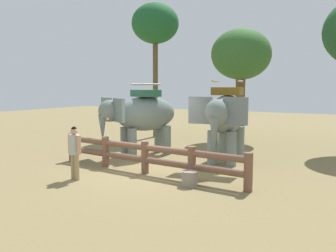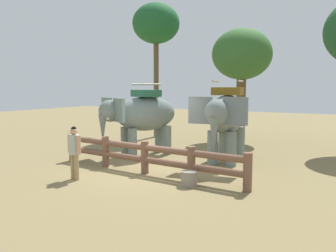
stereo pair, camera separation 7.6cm
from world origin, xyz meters
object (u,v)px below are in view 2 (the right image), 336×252
(log_fence, at_px, (145,155))
(elephant_near_left, at_px, (141,115))
(tree_back_center, at_px, (156,25))
(tourist_woman_in_black, at_px, (74,149))
(tree_far_right, at_px, (242,56))
(elephant_center, at_px, (226,116))
(feed_bucket, at_px, (189,179))

(log_fence, height_order, elephant_near_left, elephant_near_left)
(log_fence, relative_size, tree_back_center, 1.00)
(log_fence, height_order, tree_back_center, tree_back_center)
(tourist_woman_in_black, height_order, tree_far_right, tree_far_right)
(elephant_center, distance_m, tree_far_right, 6.46)
(elephant_near_left, height_order, feed_bucket, elephant_near_left)
(elephant_near_left, height_order, elephant_center, elephant_center)
(log_fence, height_order, elephant_center, elephant_center)
(elephant_near_left, relative_size, tree_back_center, 0.47)
(log_fence, xyz_separation_m, tree_far_right, (0.14, 8.70, 3.74))
(tourist_woman_in_black, bearing_deg, tree_back_center, 107.64)
(log_fence, xyz_separation_m, tourist_woman_in_black, (-1.37, -1.71, 0.33))
(elephant_near_left, distance_m, feed_bucket, 5.07)
(tree_back_center, bearing_deg, elephant_center, -37.76)
(elephant_center, xyz_separation_m, tree_far_right, (-1.43, 5.72, 2.65))
(feed_bucket, bearing_deg, elephant_center, 95.44)
(feed_bucket, bearing_deg, log_fence, 162.18)
(feed_bucket, bearing_deg, tourist_woman_in_black, -161.49)
(elephant_near_left, bearing_deg, log_fence, -53.52)
(tree_back_center, distance_m, tree_far_right, 4.92)
(tree_far_right, distance_m, feed_bucket, 10.34)
(elephant_center, height_order, tree_back_center, tree_back_center)
(elephant_near_left, relative_size, elephant_center, 0.95)
(elephant_near_left, relative_size, tourist_woman_in_black, 2.12)
(elephant_center, bearing_deg, log_fence, -117.75)
(tourist_woman_in_black, distance_m, tree_back_center, 10.99)
(log_fence, relative_size, elephant_near_left, 2.13)
(tree_back_center, relative_size, feed_bucket, 15.92)
(elephant_near_left, xyz_separation_m, tree_back_center, (-2.47, 5.05, 4.44))
(elephant_near_left, bearing_deg, tourist_woman_in_black, -83.63)
(elephant_near_left, height_order, tourist_woman_in_black, elephant_near_left)
(log_fence, bearing_deg, tree_back_center, 119.78)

